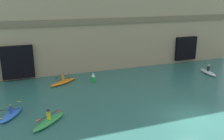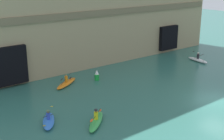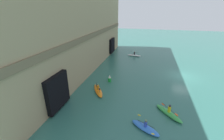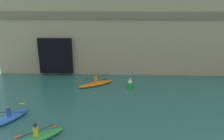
{
  "view_description": "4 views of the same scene",
  "coord_description": "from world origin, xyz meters",
  "px_view_note": "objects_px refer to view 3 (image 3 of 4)",
  "views": [
    {
      "loc": [
        -12.0,
        -14.08,
        9.16
      ],
      "look_at": [
        -3.99,
        7.53,
        2.23
      ],
      "focal_mm": 40.0,
      "sensor_mm": 36.0,
      "label": 1
    },
    {
      "loc": [
        -22.32,
        -13.56,
        10.36
      ],
      "look_at": [
        -5.58,
        7.62,
        2.0
      ],
      "focal_mm": 50.0,
      "sensor_mm": 36.0,
      "label": 2
    },
    {
      "loc": [
        -24.07,
        5.51,
        10.01
      ],
      "look_at": [
        -5.61,
        10.37,
        2.19
      ],
      "focal_mm": 24.0,
      "sensor_mm": 36.0,
      "label": 3
    },
    {
      "loc": [
        -5.96,
        -7.34,
        7.89
      ],
      "look_at": [
        -6.53,
        9.95,
        2.09
      ],
      "focal_mm": 35.0,
      "sensor_mm": 36.0,
      "label": 4
    }
  ],
  "objects_px": {
    "kayak_white": "(134,55)",
    "kayak_blue": "(145,127)",
    "marker_buoy": "(110,79)",
    "kayak_green": "(169,113)",
    "kayak_orange": "(98,90)"
  },
  "relations": [
    {
      "from": "kayak_blue",
      "to": "kayak_green",
      "type": "bearing_deg",
      "value": 80.13
    },
    {
      "from": "kayak_white",
      "to": "marker_buoy",
      "type": "relative_size",
      "value": 2.93
    },
    {
      "from": "kayak_green",
      "to": "marker_buoy",
      "type": "distance_m",
      "value": 9.69
    },
    {
      "from": "kayak_white",
      "to": "kayak_orange",
      "type": "distance_m",
      "value": 17.25
    },
    {
      "from": "kayak_white",
      "to": "kayak_orange",
      "type": "bearing_deg",
      "value": 88.81
    },
    {
      "from": "kayak_orange",
      "to": "kayak_blue",
      "type": "xyz_separation_m",
      "value": [
        -5.16,
        -6.3,
        0.01
      ]
    },
    {
      "from": "kayak_orange",
      "to": "marker_buoy",
      "type": "relative_size",
      "value": 3.18
    },
    {
      "from": "kayak_white",
      "to": "kayak_green",
      "type": "bearing_deg",
      "value": 114.28
    },
    {
      "from": "kayak_green",
      "to": "kayak_white",
      "type": "height_order",
      "value": "kayak_white"
    },
    {
      "from": "kayak_white",
      "to": "marker_buoy",
      "type": "xyz_separation_m",
      "value": [
        -13.87,
        1.99,
        0.26
      ]
    },
    {
      "from": "kayak_green",
      "to": "marker_buoy",
      "type": "xyz_separation_m",
      "value": [
        5.69,
        7.84,
        0.26
      ]
    },
    {
      "from": "kayak_white",
      "to": "marker_buoy",
      "type": "distance_m",
      "value": 14.02
    },
    {
      "from": "kayak_blue",
      "to": "marker_buoy",
      "type": "height_order",
      "value": "marker_buoy"
    },
    {
      "from": "kayak_white",
      "to": "kayak_blue",
      "type": "height_order",
      "value": "kayak_white"
    },
    {
      "from": "marker_buoy",
      "to": "kayak_blue",
      "type": "bearing_deg",
      "value": -145.92
    }
  ]
}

